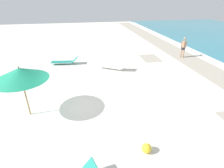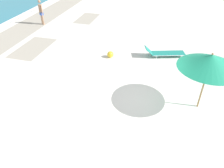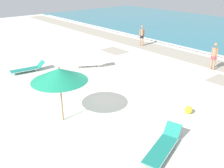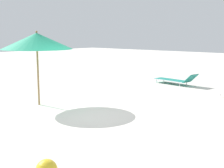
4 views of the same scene
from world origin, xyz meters
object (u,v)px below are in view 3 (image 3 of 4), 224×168
sun_lounger_near_water_left (163,146)px  beachgoer_shoreline_child (142,34)px  beach_umbrella (59,75)px  sun_lounger_beside_umbrella (28,68)px  beachgoer_wading_adult (214,55)px  beach_ball (188,110)px  sun_lounger_under_umbrella (92,64)px

sun_lounger_near_water_left → beachgoer_shoreline_child: beachgoer_shoreline_child is taller
beach_umbrella → sun_lounger_beside_umbrella: size_ratio=1.09×
beachgoer_wading_adult → beach_ball: size_ratio=5.09×
sun_lounger_beside_umbrella → sun_lounger_under_umbrella: bearing=71.3°
sun_lounger_under_umbrella → sun_lounger_near_water_left: bearing=10.8°
beach_umbrella → sun_lounger_beside_umbrella: bearing=169.2°
sun_lounger_beside_umbrella → beachgoer_shoreline_child: size_ratio=1.23×
sun_lounger_near_water_left → sun_lounger_under_umbrella: bearing=142.1°
sun_lounger_under_umbrella → sun_lounger_near_water_left: size_ratio=0.94×
beach_umbrella → beachgoer_shoreline_child: 13.01m
beach_umbrella → beachgoer_shoreline_child: bearing=119.1°
sun_lounger_beside_umbrella → sun_lounger_near_water_left: size_ratio=0.94×
beachgoer_wading_adult → sun_lounger_near_water_left: bearing=118.0°
beach_umbrella → sun_lounger_near_water_left: bearing=22.1°
sun_lounger_under_umbrella → beach_ball: bearing=28.4°
sun_lounger_under_umbrella → beachgoer_shoreline_child: (-1.61, 6.47, 0.79)m
sun_lounger_under_umbrella → beachgoer_wading_adult: beachgoer_wading_adult is taller
sun_lounger_under_umbrella → beachgoer_shoreline_child: bearing=135.2°
beach_umbrella → sun_lounger_beside_umbrella: 6.86m
sun_lounger_under_umbrella → sun_lounger_beside_umbrella: bearing=-85.1°
sun_lounger_beside_umbrella → sun_lounger_near_water_left: 10.51m
beachgoer_wading_adult → beach_ball: (2.28, -5.99, -0.83)m
sun_lounger_near_water_left → beach_umbrella: bearing=-175.4°
beach_umbrella → beachgoer_wading_adult: bearing=85.7°
beach_umbrella → sun_lounger_near_water_left: size_ratio=1.02×
beach_umbrella → sun_lounger_beside_umbrella: (-6.50, 1.24, -1.82)m
sun_lounger_near_water_left → beach_ball: sun_lounger_near_water_left is taller
sun_lounger_under_umbrella → sun_lounger_beside_umbrella: (-1.80, -3.63, 0.00)m
beachgoer_shoreline_child → beachgoer_wading_adult: bearing=115.5°
sun_lounger_near_water_left → beach_ball: bearing=90.4°
beachgoer_shoreline_child → beach_ball: (9.38, -6.85, -0.83)m
beachgoer_wading_adult → beachgoer_shoreline_child: (-7.10, 0.86, 0.00)m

